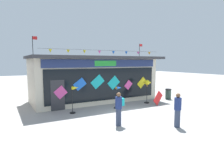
{
  "coord_description": "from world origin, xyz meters",
  "views": [
    {
      "loc": [
        -6.6,
        -9.54,
        3.19
      ],
      "look_at": [
        0.57,
        3.11,
        1.53
      ],
      "focal_mm": 31.42,
      "sensor_mm": 36.0,
      "label": 1
    }
  ],
  "objects_px": {
    "wind_spinner_center_left": "(147,85)",
    "person_near_camera": "(178,110)",
    "wind_spinner_left": "(118,93)",
    "trash_bin": "(168,94)",
    "kite_shop_building": "(94,78)",
    "wind_spinner_far_left": "(74,95)",
    "person_mid_plaza": "(119,108)",
    "display_kite_on_ground": "(158,98)"
  },
  "relations": [
    {
      "from": "person_near_camera",
      "to": "trash_bin",
      "type": "xyz_separation_m",
      "value": [
        4.94,
        5.46,
        -0.4
      ]
    },
    {
      "from": "trash_bin",
      "to": "wind_spinner_center_left",
      "type": "bearing_deg",
      "value": -172.4
    },
    {
      "from": "trash_bin",
      "to": "display_kite_on_ground",
      "type": "distance_m",
      "value": 2.72
    },
    {
      "from": "wind_spinner_left",
      "to": "kite_shop_building",
      "type": "bearing_deg",
      "value": 94.51
    },
    {
      "from": "wind_spinner_far_left",
      "to": "wind_spinner_center_left",
      "type": "xyz_separation_m",
      "value": [
        5.82,
        0.11,
        0.29
      ]
    },
    {
      "from": "wind_spinner_far_left",
      "to": "wind_spinner_left",
      "type": "bearing_deg",
      "value": -3.5
    },
    {
      "from": "kite_shop_building",
      "to": "person_mid_plaza",
      "type": "bearing_deg",
      "value": -104.06
    },
    {
      "from": "trash_bin",
      "to": "person_near_camera",
      "type": "bearing_deg",
      "value": -132.17
    },
    {
      "from": "wind_spinner_far_left",
      "to": "person_near_camera",
      "type": "relative_size",
      "value": 1.01
    },
    {
      "from": "wind_spinner_left",
      "to": "wind_spinner_center_left",
      "type": "height_order",
      "value": "wind_spinner_center_left"
    },
    {
      "from": "kite_shop_building",
      "to": "wind_spinner_left",
      "type": "distance_m",
      "value": 3.47
    },
    {
      "from": "kite_shop_building",
      "to": "wind_spinner_far_left",
      "type": "distance_m",
      "value": 4.29
    },
    {
      "from": "wind_spinner_center_left",
      "to": "person_near_camera",
      "type": "xyz_separation_m",
      "value": [
        -2.31,
        -5.11,
        -0.57
      ]
    },
    {
      "from": "wind_spinner_left",
      "to": "display_kite_on_ground",
      "type": "xyz_separation_m",
      "value": [
        3.02,
        -0.68,
        -0.52
      ]
    },
    {
      "from": "wind_spinner_far_left",
      "to": "person_near_camera",
      "type": "distance_m",
      "value": 6.11
    },
    {
      "from": "wind_spinner_far_left",
      "to": "display_kite_on_ground",
      "type": "bearing_deg",
      "value": -8.1
    },
    {
      "from": "kite_shop_building",
      "to": "wind_spinner_center_left",
      "type": "distance_m",
      "value": 4.34
    },
    {
      "from": "display_kite_on_ground",
      "to": "wind_spinner_left",
      "type": "bearing_deg",
      "value": 167.36
    },
    {
      "from": "wind_spinner_center_left",
      "to": "person_mid_plaza",
      "type": "bearing_deg",
      "value": -143.22
    },
    {
      "from": "person_mid_plaza",
      "to": "kite_shop_building",
      "type": "bearing_deg",
      "value": 157.56
    },
    {
      "from": "wind_spinner_left",
      "to": "trash_bin",
      "type": "distance_m",
      "value": 5.47
    },
    {
      "from": "kite_shop_building",
      "to": "trash_bin",
      "type": "xyz_separation_m",
      "value": [
        5.66,
        -2.73,
        -1.37
      ]
    },
    {
      "from": "person_near_camera",
      "to": "person_mid_plaza",
      "type": "xyz_separation_m",
      "value": [
        -2.36,
        1.61,
        0.03
      ]
    },
    {
      "from": "person_mid_plaza",
      "to": "person_near_camera",
      "type": "bearing_deg",
      "value": 47.41
    },
    {
      "from": "trash_bin",
      "to": "wind_spinner_far_left",
      "type": "bearing_deg",
      "value": -176.91
    },
    {
      "from": "display_kite_on_ground",
      "to": "wind_spinner_far_left",
      "type": "bearing_deg",
      "value": 171.9
    },
    {
      "from": "wind_spinner_left",
      "to": "wind_spinner_far_left",
      "type": "bearing_deg",
      "value": 176.5
    },
    {
      "from": "kite_shop_building",
      "to": "wind_spinner_far_left",
      "type": "height_order",
      "value": "kite_shop_building"
    },
    {
      "from": "wind_spinner_center_left",
      "to": "wind_spinner_far_left",
      "type": "bearing_deg",
      "value": -178.96
    },
    {
      "from": "kite_shop_building",
      "to": "display_kite_on_ground",
      "type": "bearing_deg",
      "value": -50.95
    },
    {
      "from": "wind_spinner_center_left",
      "to": "person_near_camera",
      "type": "relative_size",
      "value": 1.07
    },
    {
      "from": "person_near_camera",
      "to": "person_mid_plaza",
      "type": "bearing_deg",
      "value": -98.69
    },
    {
      "from": "person_near_camera",
      "to": "trash_bin",
      "type": "bearing_deg",
      "value": 163.36
    },
    {
      "from": "kite_shop_building",
      "to": "trash_bin",
      "type": "bearing_deg",
      "value": -25.72
    },
    {
      "from": "display_kite_on_ground",
      "to": "kite_shop_building",
      "type": "bearing_deg",
      "value": 129.05
    },
    {
      "from": "kite_shop_building",
      "to": "display_kite_on_ground",
      "type": "relative_size",
      "value": 10.43
    },
    {
      "from": "wind_spinner_center_left",
      "to": "display_kite_on_ground",
      "type": "xyz_separation_m",
      "value": [
        0.25,
        -0.97,
        -0.9
      ]
    },
    {
      "from": "wind_spinner_far_left",
      "to": "wind_spinner_left",
      "type": "relative_size",
      "value": 1.11
    },
    {
      "from": "wind_spinner_far_left",
      "to": "wind_spinner_left",
      "type": "height_order",
      "value": "wind_spinner_far_left"
    },
    {
      "from": "wind_spinner_far_left",
      "to": "person_mid_plaza",
      "type": "distance_m",
      "value": 3.59
    },
    {
      "from": "wind_spinner_far_left",
      "to": "person_mid_plaza",
      "type": "xyz_separation_m",
      "value": [
        1.15,
        -3.39,
        -0.24
      ]
    },
    {
      "from": "wind_spinner_center_left",
      "to": "trash_bin",
      "type": "distance_m",
      "value": 2.82
    }
  ]
}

